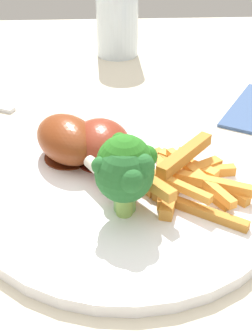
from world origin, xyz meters
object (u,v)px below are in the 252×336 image
(broccoli_floret_front, at_px, (127,165))
(water_glass, at_px, (117,15))
(dinner_plate, at_px, (126,191))
(chicken_drumstick_near, at_px, (102,145))
(broccoli_floret_middle, at_px, (126,173))
(chicken_drumstick_far, at_px, (70,141))
(carrot_fries_pile, at_px, (185,176))
(dining_table, at_px, (97,259))

(broccoli_floret_front, xyz_separation_m, water_glass, (-0.43, 0.01, 0.01))
(dinner_plate, relative_size, chicken_drumstick_near, 2.33)
(broccoli_floret_front, distance_m, water_glass, 0.43)
(broccoli_floret_middle, relative_size, chicken_drumstick_near, 0.54)
(water_glass, bearing_deg, chicken_drumstick_near, -4.41)
(dinner_plate, height_order, chicken_drumstick_far, chicken_drumstick_far)
(chicken_drumstick_far, bearing_deg, chicken_drumstick_near, 77.30)
(broccoli_floret_middle, relative_size, water_glass, 0.52)
(carrot_fries_pile, relative_size, water_glass, 0.99)
(chicken_drumstick_near, bearing_deg, carrot_fries_pile, 60.10)
(dinner_plate, bearing_deg, dining_table, -128.19)
(chicken_drumstick_near, xyz_separation_m, water_glass, (-0.36, 0.03, 0.03))
(broccoli_floret_front, bearing_deg, chicken_drumstick_far, -148.27)
(carrot_fries_pile, xyz_separation_m, chicken_drumstick_near, (-0.04, -0.08, 0.01))
(broccoli_floret_front, bearing_deg, dining_table, -153.77)
(chicken_drumstick_near, bearing_deg, broccoli_floret_front, 14.36)
(chicken_drumstick_near, relative_size, chicken_drumstick_far, 0.91)
(carrot_fries_pile, height_order, chicken_drumstick_near, chicken_drumstick_near)
(dining_table, xyz_separation_m, broccoli_floret_front, (0.06, 0.03, 0.16))
(dinner_plate, bearing_deg, water_glass, 179.10)
(chicken_drumstick_far, bearing_deg, dinner_plate, 47.44)
(dining_table, xyz_separation_m, chicken_drumstick_far, (-0.03, -0.02, 0.14))
(dinner_plate, height_order, carrot_fries_pile, carrot_fries_pile)
(broccoli_floret_front, relative_size, carrot_fries_pile, 0.56)
(broccoli_floret_front, bearing_deg, broccoli_floret_middle, -5.61)
(dining_table, bearing_deg, broccoli_floret_middle, 23.30)
(broccoli_floret_front, relative_size, broccoli_floret_middle, 1.07)
(dining_table, relative_size, broccoli_floret_middle, 17.81)
(chicken_drumstick_far, height_order, water_glass, water_glass)
(chicken_drumstick_near, bearing_deg, chicken_drumstick_far, -102.70)
(broccoli_floret_front, bearing_deg, chicken_drumstick_near, -165.64)
(broccoli_floret_middle, distance_m, water_glass, 0.44)
(broccoli_floret_middle, bearing_deg, carrot_fries_pile, 125.61)
(dinner_plate, bearing_deg, chicken_drumstick_near, -153.24)
(broccoli_floret_front, xyz_separation_m, chicken_drumstick_near, (-0.08, -0.02, -0.03))
(broccoli_floret_front, xyz_separation_m, chicken_drumstick_far, (-0.09, -0.05, -0.02))
(dinner_plate, distance_m, broccoli_floret_front, 0.06)
(broccoli_floret_front, height_order, water_glass, water_glass)
(dining_table, distance_m, water_glass, 0.41)
(broccoli_floret_front, relative_size, chicken_drumstick_far, 0.53)
(dining_table, distance_m, broccoli_floret_front, 0.17)
(broccoli_floret_front, height_order, chicken_drumstick_far, broccoli_floret_front)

